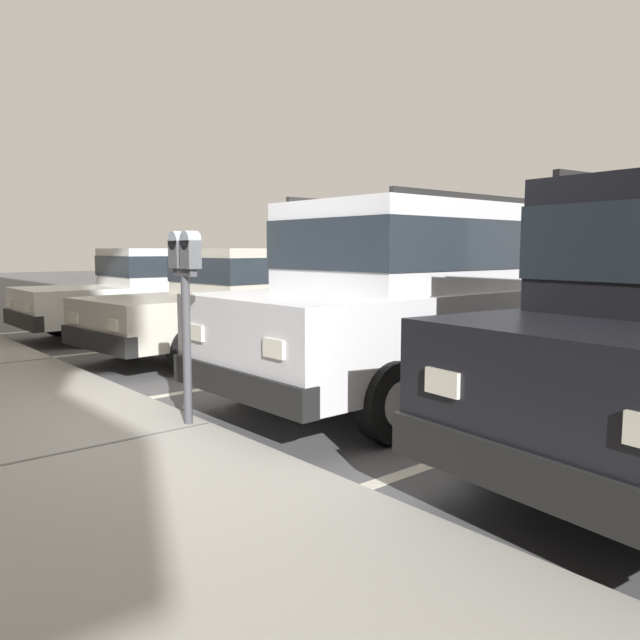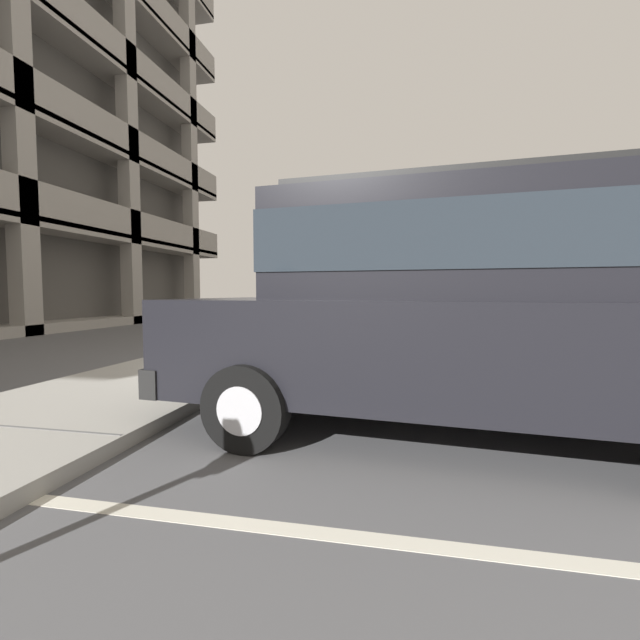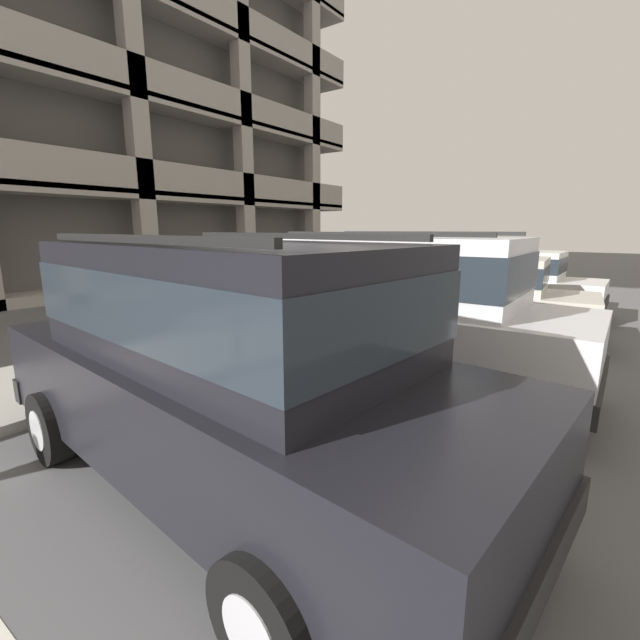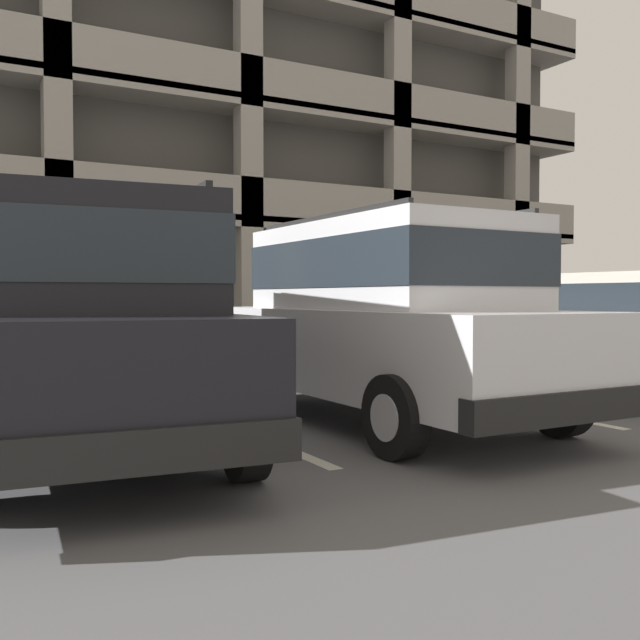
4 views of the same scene
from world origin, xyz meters
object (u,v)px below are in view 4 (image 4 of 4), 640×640
(parking_meter_near, at_px, (289,295))
(parking_garage, at_px, (25,21))
(silver_suv, at_px, (386,313))
(dark_hatchback, at_px, (619,332))
(red_sedan, at_px, (84,317))

(parking_meter_near, distance_m, parking_garage, 15.45)
(silver_suv, height_order, parking_garage, parking_garage)
(parking_meter_near, bearing_deg, silver_suv, -95.14)
(dark_hatchback, bearing_deg, parking_meter_near, 135.90)
(parking_meter_near, bearing_deg, parking_garage, 97.15)
(dark_hatchback, relative_size, parking_garage, 0.14)
(red_sedan, relative_size, parking_meter_near, 3.18)
(dark_hatchback, distance_m, parking_garage, 18.58)
(dark_hatchback, xyz_separation_m, parking_meter_near, (-3.24, 2.67, 0.45))
(silver_suv, distance_m, red_sedan, 2.92)
(silver_suv, bearing_deg, dark_hatchback, -0.75)
(parking_meter_near, bearing_deg, red_sedan, -140.51)
(red_sedan, relative_size, dark_hatchback, 1.07)
(red_sedan, height_order, dark_hatchback, red_sedan)
(red_sedan, bearing_deg, parking_meter_near, 44.98)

